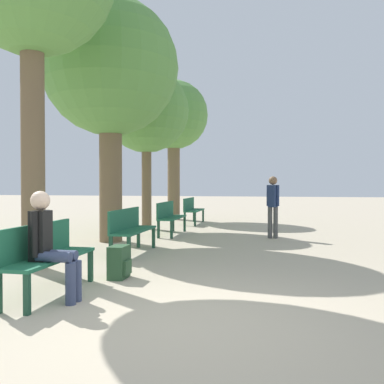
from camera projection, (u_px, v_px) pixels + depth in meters
ground_plane at (175, 323)px, 4.19m from camera, size 80.00×80.00×0.00m
bench_row_0 at (44, 252)px, 5.25m from camera, size 0.42×1.64×0.87m
bench_row_1 at (130, 227)px, 8.32m from camera, size 0.42×1.64×0.87m
bench_row_2 at (169, 215)px, 11.39m from camera, size 0.42×1.64×0.87m
bench_row_3 at (192, 208)px, 14.47m from camera, size 0.42×1.64×0.87m
tree_row_1 at (110, 70)px, 9.99m from camera, size 3.19×3.19×5.69m
tree_row_2 at (146, 111)px, 12.78m from camera, size 2.54×2.54×4.83m
tree_row_3 at (174, 117)px, 16.18m from camera, size 2.60×2.60×5.27m
person_seated at (50, 242)px, 4.94m from camera, size 0.58×0.33×1.29m
backpack at (119, 262)px, 6.16m from camera, size 0.27×0.37×0.47m
pedestrian_near at (273, 203)px, 10.64m from camera, size 0.31×0.26×1.55m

